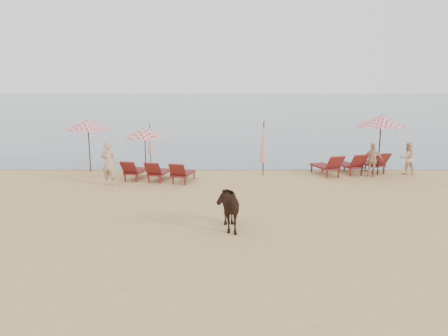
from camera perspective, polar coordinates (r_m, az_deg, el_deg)
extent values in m
plane|color=tan|center=(11.47, -0.14, -10.29)|extent=(120.00, 120.00, 0.00)
cube|color=#51606B|center=(90.77, 0.26, 8.53)|extent=(160.00, 140.00, 0.06)
cube|color=maroon|center=(19.57, -11.32, -0.39)|extent=(0.95, 1.50, 0.08)
cube|color=maroon|center=(18.86, -12.31, 0.00)|extent=(0.73, 0.59, 0.61)
cube|color=maroon|center=(19.14, -8.36, -0.55)|extent=(0.95, 1.50, 0.08)
cube|color=maroon|center=(18.41, -9.26, -0.16)|extent=(0.73, 0.59, 0.61)
cube|color=maroon|center=(18.76, -5.27, -0.71)|extent=(0.95, 1.50, 0.08)
cube|color=maroon|center=(18.01, -6.06, -0.32)|extent=(0.73, 0.59, 0.61)
cube|color=maroon|center=(20.52, 13.04, 0.18)|extent=(1.17, 1.69, 0.09)
cube|color=maroon|center=(19.78, 14.31, 0.63)|extent=(0.84, 0.71, 0.68)
cube|color=maroon|center=(21.17, 15.84, 0.38)|extent=(1.17, 1.69, 0.09)
cube|color=maroon|center=(20.45, 17.17, 0.81)|extent=(0.84, 0.71, 0.68)
cube|color=maroon|center=(21.87, 18.47, 0.56)|extent=(1.17, 1.69, 0.09)
cube|color=maroon|center=(21.17, 19.85, 0.98)|extent=(0.84, 0.71, 0.68)
cylinder|color=black|center=(21.51, -17.18, 2.53)|extent=(0.05, 0.05, 2.29)
cone|color=red|center=(21.38, -17.35, 5.43)|extent=(2.19, 2.19, 0.47)
sphere|color=black|center=(21.36, -17.38, 5.98)|extent=(0.08, 0.08, 0.08)
cylinder|color=black|center=(20.80, -10.24, 2.08)|extent=(0.05, 0.05, 1.94)
cone|color=red|center=(20.67, -10.33, 4.62)|extent=(1.72, 1.75, 0.58)
sphere|color=black|center=(20.65, -10.34, 5.11)|extent=(0.07, 0.07, 0.07)
cylinder|color=black|center=(20.98, 19.63, 2.51)|extent=(0.06, 0.06, 2.54)
cone|color=red|center=(20.84, 19.85, 5.81)|extent=(2.26, 2.26, 0.51)
sphere|color=black|center=(20.83, 19.89, 6.42)|extent=(0.09, 0.09, 0.09)
cylinder|color=black|center=(23.01, -9.61, 3.17)|extent=(0.05, 0.05, 2.10)
cone|color=red|center=(22.98, -9.63, 3.79)|extent=(0.26, 0.26, 1.58)
cylinder|color=black|center=(19.89, 5.18, 2.56)|extent=(0.05, 0.05, 2.46)
cone|color=red|center=(19.84, 5.19, 3.40)|extent=(0.30, 0.30, 1.85)
imported|color=black|center=(12.58, 0.23, -4.99)|extent=(1.01, 1.74, 1.39)
imported|color=tan|center=(18.52, -14.79, 0.62)|extent=(0.72, 0.52, 1.84)
imported|color=#E2AF8D|center=(21.79, 22.83, 1.17)|extent=(0.76, 0.61, 1.48)
imported|color=tan|center=(20.66, 18.83, 0.99)|extent=(0.93, 0.48, 1.51)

